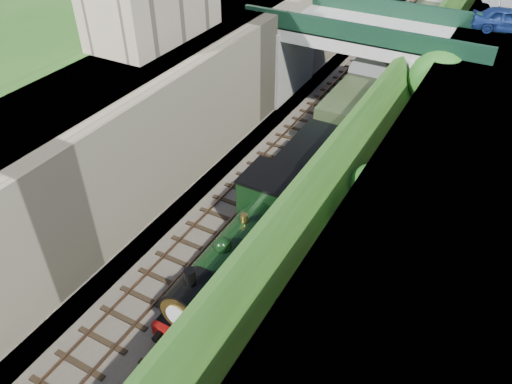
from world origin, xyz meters
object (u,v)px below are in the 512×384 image
object	(u,v)px
locomotive	(243,247)
road_bridge	(374,59)
tender	(309,171)
tree	(440,82)
car_blue	(508,20)

from	to	relation	value
locomotive	road_bridge	bearing A→B (deg)	90.79
locomotive	tender	bearing A→B (deg)	90.00
tree	tender	world-z (taller)	tree
tender	locomotive	bearing A→B (deg)	-90.00
locomotive	tree	bearing A→B (deg)	73.26
tree	locomotive	xyz separation A→B (m)	(-4.71, -15.67, -2.75)
road_bridge	locomotive	bearing A→B (deg)	-89.21
road_bridge	car_blue	bearing A→B (deg)	23.88
tree	car_blue	bearing A→B (deg)	68.47
road_bridge	tender	distance (m)	11.40
car_blue	locomotive	world-z (taller)	car_blue
tree	car_blue	xyz separation A→B (m)	(2.40, 6.08, 2.35)
road_bridge	tender	xyz separation A→B (m)	(0.26, -11.13, -2.46)
tender	tree	bearing A→B (deg)	60.43
road_bridge	car_blue	world-z (taller)	car_blue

